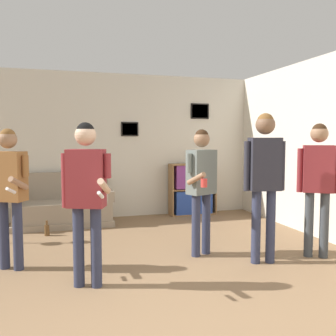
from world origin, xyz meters
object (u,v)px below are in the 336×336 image
person_watcher_holding_cup (202,179)px  person_spectator_far_right (318,176)px  person_player_foreground_center (86,187)px  couch (63,208)px  person_spectator_near_bookshelf (264,171)px  person_player_foreground_left (9,184)px  bottle_on_floor (47,230)px  bookshelf (192,189)px

person_watcher_holding_cup → person_spectator_far_right: size_ratio=0.96×
person_player_foreground_center → person_spectator_far_right: bearing=3.0°
couch → person_spectator_near_bookshelf: size_ratio=0.93×
person_player_foreground_left → bottle_on_floor: 1.73m
person_player_foreground_center → person_watcher_holding_cup: size_ratio=1.03×
person_watcher_holding_cup → person_player_foreground_center: bearing=-156.7°
bookshelf → bottle_on_floor: size_ratio=4.28×
person_player_foreground_center → person_spectator_far_right: (2.83, 0.15, 0.02)m
person_watcher_holding_cup → bottle_on_floor: size_ratio=6.85×
person_player_foreground_center → person_spectator_near_bookshelf: (2.07, 0.14, 0.10)m
person_spectator_near_bookshelf → bottle_on_floor: 3.41m
bottle_on_floor → person_player_foreground_left: bearing=-103.6°
person_spectator_near_bookshelf → bookshelf: bearing=86.3°
couch → person_watcher_holding_cup: bearing=-53.8°
person_player_foreground_center → person_watcher_holding_cup: person_player_foreground_center is taller
person_player_foreground_center → bottle_on_floor: (-0.44, 2.20, -0.92)m
couch → bookshelf: bookshelf is taller
couch → person_player_foreground_center: bearing=-86.3°
couch → person_watcher_holding_cup: 2.89m
person_player_foreground_left → bookshelf: bearing=37.3°
bookshelf → person_spectator_far_right: size_ratio=0.60×
bookshelf → person_player_foreground_center: size_ratio=0.61×
person_spectator_far_right → bottle_on_floor: person_spectator_far_right is taller
person_player_foreground_center → person_spectator_far_right: size_ratio=0.98×
bookshelf → person_watcher_holding_cup: bearing=-107.8°
person_player_foreground_left → bottle_on_floor: size_ratio=6.84×
couch → person_player_foreground_left: (-0.61, -2.14, 0.68)m
couch → bottle_on_floor: bearing=-110.4°
person_player_foreground_center → person_spectator_far_right: 2.83m
person_spectator_near_bookshelf → person_player_foreground_center: bearing=-176.1°
couch → bottle_on_floor: 0.77m
person_spectator_far_right → couch: bearing=137.7°
bookshelf → bottle_on_floor: bearing=-161.8°
couch → person_spectator_far_right: person_spectator_far_right is taller
person_watcher_holding_cup → bottle_on_floor: (-1.92, 1.57, -0.89)m
bookshelf → person_spectator_near_bookshelf: (-0.19, -2.95, 0.61)m
person_player_foreground_left → person_spectator_near_bookshelf: person_spectator_near_bookshelf is taller
person_spectator_near_bookshelf → bottle_on_floor: (-2.52, 2.06, -1.02)m
person_watcher_holding_cup → bookshelf: bearing=72.2°
couch → person_player_foreground_center: size_ratio=1.01×
person_player_foreground_center → couch: bearing=93.7°
person_watcher_holding_cup → person_spectator_near_bookshelf: size_ratio=0.90×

